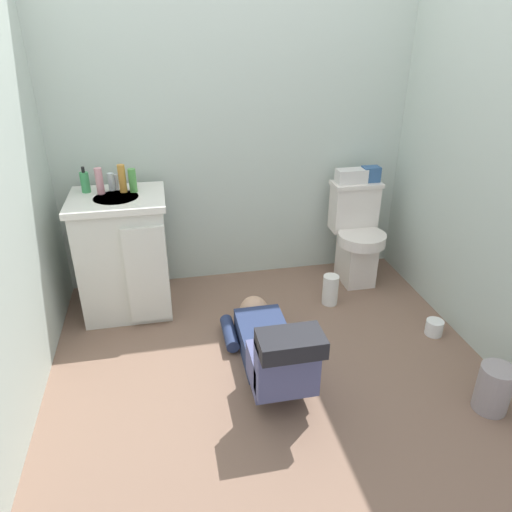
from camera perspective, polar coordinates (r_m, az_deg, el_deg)
ground_plane at (r=2.96m, az=1.09°, el=-11.57°), size 3.02×3.01×0.04m
wall_back at (r=3.41m, az=-2.70°, el=16.30°), size 2.68×0.08×2.40m
wall_right at (r=2.97m, az=27.20°, el=11.92°), size 0.08×2.01×2.40m
toilet at (r=3.62m, az=12.06°, el=2.53°), size 0.36×0.46×0.75m
vanity_cabinet at (r=3.25m, az=-15.64°, el=0.27°), size 0.60×0.53×0.82m
faucet at (r=3.23m, az=-16.56°, el=8.60°), size 0.02×0.02×0.10m
person_plumber at (r=2.67m, az=1.81°, el=-11.03°), size 0.39×1.06×0.52m
tissue_box at (r=3.53m, az=11.48°, el=9.48°), size 0.22×0.11×0.10m
toiletry_bag at (r=3.59m, az=13.73°, el=9.62°), size 0.12×0.09×0.11m
soap_dispenser at (r=3.23m, az=-20.00°, el=8.43°), size 0.06×0.06×0.17m
bottle_pink at (r=3.16m, az=-18.44°, el=8.61°), size 0.05×0.05×0.17m
bottle_clear at (r=3.22m, az=-17.13°, el=8.59°), size 0.04×0.04×0.11m
bottle_amber at (r=3.15m, az=-15.90°, el=9.02°), size 0.05×0.05×0.18m
bottle_green at (r=3.14m, az=-14.72°, el=8.84°), size 0.05×0.05×0.15m
trash_can at (r=2.77m, az=26.85°, el=-14.14°), size 0.17×0.17×0.26m
paper_towel_roll at (r=3.37m, az=8.99°, el=-4.06°), size 0.11×0.11×0.22m
toilet_paper_roll at (r=3.25m, az=20.78°, el=-8.09°), size 0.11×0.11×0.10m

